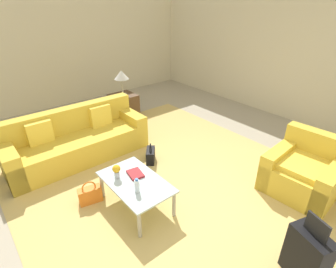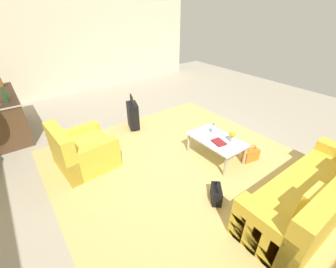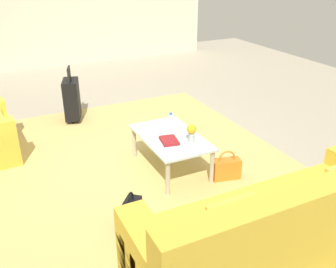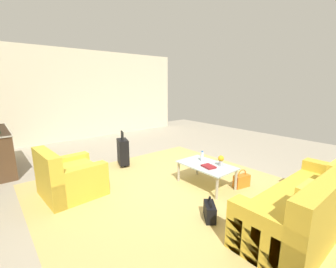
{
  "view_description": "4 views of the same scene",
  "coord_description": "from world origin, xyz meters",
  "views": [
    {
      "loc": [
        2.06,
        -1.97,
        2.63
      ],
      "look_at": [
        -0.48,
        0.14,
        0.9
      ],
      "focal_mm": 28.0,
      "sensor_mm": 36.0,
      "label": 1
    },
    {
      "loc": [
        -2.74,
        2.41,
        2.68
      ],
      "look_at": [
        -0.09,
        0.43,
        0.71
      ],
      "focal_mm": 24.0,
      "sensor_mm": 36.0,
      "label": 2
    },
    {
      "loc": [
        -3.92,
        1.26,
        2.31
      ],
      "look_at": [
        -0.85,
        -0.24,
        0.7
      ],
      "focal_mm": 40.0,
      "sensor_mm": 36.0,
      "label": 3
    },
    {
      "loc": [
        -3.06,
        2.66,
        1.93
      ],
      "look_at": [
        0.05,
        0.08,
        1.03
      ],
      "focal_mm": 24.0,
      "sensor_mm": 36.0,
      "label": 4
    }
  ],
  "objects": [
    {
      "name": "ground_plane",
      "position": [
        0.0,
        0.0,
        0.0
      ],
      "size": [
        12.0,
        12.0,
        0.0
      ],
      "primitive_type": "plane",
      "color": "#A89E89"
    },
    {
      "name": "wall_back",
      "position": [
        0.0,
        4.06,
        1.55
      ],
      "size": [
        10.24,
        0.12,
        3.1
      ],
      "primitive_type": "cube",
      "color": "beige",
      "rests_on": "ground"
    },
    {
      "name": "wall_left",
      "position": [
        -5.06,
        0.0,
        1.55
      ],
      "size": [
        0.12,
        8.0,
        3.1
      ],
      "primitive_type": "cube",
      "color": "beige",
      "rests_on": "ground"
    },
    {
      "name": "area_rug",
      "position": [
        -0.6,
        0.2,
        0.0
      ],
      "size": [
        5.2,
        4.4,
        0.01
      ],
      "primitive_type": "cube",
      "color": "tan",
      "rests_on": "ground"
    },
    {
      "name": "couch",
      "position": [
        -2.19,
        -0.6,
        0.31
      ],
      "size": [
        0.85,
        2.44,
        0.89
      ],
      "color": "gold",
      "rests_on": "ground"
    },
    {
      "name": "armchair",
      "position": [
        0.9,
        1.67,
        0.3
      ],
      "size": [
        1.02,
        1.0,
        0.86
      ],
      "color": "gold",
      "rests_on": "ground"
    },
    {
      "name": "coffee_table",
      "position": [
        -0.4,
        -0.5,
        0.38
      ],
      "size": [
        1.07,
        0.65,
        0.43
      ],
      "color": "silver",
      "rests_on": "ground"
    },
    {
      "name": "water_bottle",
      "position": [
        -0.2,
        -0.6,
        0.52
      ],
      "size": [
        0.06,
        0.06,
        0.2
      ],
      "color": "silver",
      "rests_on": "coffee_table"
    },
    {
      "name": "coffee_table_book",
      "position": [
        -0.52,
        -0.42,
        0.44
      ],
      "size": [
        0.27,
        0.22,
        0.03
      ],
      "primitive_type": "cube",
      "rotation": [
        0.0,
        0.0,
        -0.17
      ],
      "color": "maroon",
      "rests_on": "coffee_table"
    },
    {
      "name": "flower_vase",
      "position": [
        -0.62,
        -0.65,
        0.55
      ],
      "size": [
        0.11,
        0.11,
        0.21
      ],
      "color": "#B2B7BC",
      "rests_on": "coffee_table"
    },
    {
      "name": "side_table",
      "position": [
        -3.2,
        1.0,
        0.28
      ],
      "size": [
        0.56,
        0.56,
        0.57
      ],
      "primitive_type": "cube",
      "color": "#513823",
      "rests_on": "ground"
    },
    {
      "name": "table_lamp",
      "position": [
        -3.2,
        1.0,
        1.03
      ],
      "size": [
        0.33,
        0.33,
        0.58
      ],
      "color": "#ADA899",
      "rests_on": "side_table"
    },
    {
      "name": "suitcase_black",
      "position": [
        1.6,
        0.2,
        0.36
      ],
      "size": [
        0.45,
        0.33,
        0.85
      ],
      "color": "black",
      "rests_on": "ground"
    },
    {
      "name": "handbag_black",
      "position": [
        -1.19,
        0.32,
        0.13
      ],
      "size": [
        0.33,
        0.31,
        0.36
      ],
      "color": "black",
      "rests_on": "ground"
    },
    {
      "name": "handbag_orange",
      "position": [
        -0.89,
        -0.97,
        0.13
      ],
      "size": [
        0.21,
        0.34,
        0.36
      ],
      "color": "orange",
      "rests_on": "ground"
    }
  ]
}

